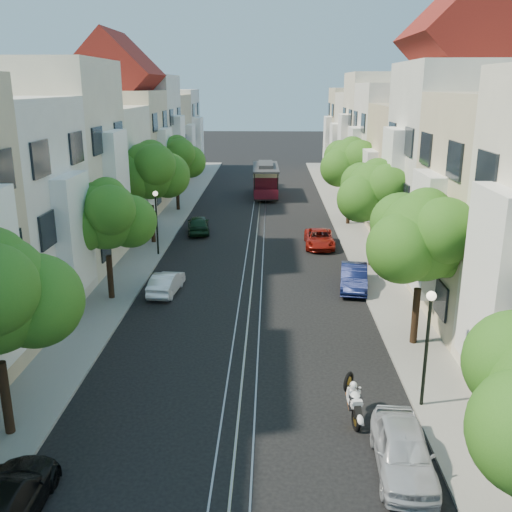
# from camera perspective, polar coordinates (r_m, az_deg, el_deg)

# --- Properties ---
(ground) EXTENTS (200.00, 200.00, 0.00)m
(ground) POSITION_cam_1_polar(r_m,az_deg,el_deg) (42.92, 0.08, 2.26)
(ground) COLOR black
(ground) RESTS_ON ground
(sidewalk_east) EXTENTS (2.50, 80.00, 0.12)m
(sidewalk_east) POSITION_cam_1_polar(r_m,az_deg,el_deg) (43.34, 9.71, 2.24)
(sidewalk_east) COLOR gray
(sidewalk_east) RESTS_ON ground
(sidewalk_west) EXTENTS (2.50, 80.00, 0.12)m
(sidewalk_west) POSITION_cam_1_polar(r_m,az_deg,el_deg) (43.69, -9.48, 2.37)
(sidewalk_west) COLOR gray
(sidewalk_west) RESTS_ON ground
(rail_left) EXTENTS (0.06, 80.00, 0.02)m
(rail_left) POSITION_cam_1_polar(r_m,az_deg,el_deg) (42.94, -0.65, 2.28)
(rail_left) COLOR gray
(rail_left) RESTS_ON ground
(rail_slot) EXTENTS (0.06, 80.00, 0.02)m
(rail_slot) POSITION_cam_1_polar(r_m,az_deg,el_deg) (42.92, 0.08, 2.28)
(rail_slot) COLOR gray
(rail_slot) RESTS_ON ground
(rail_right) EXTENTS (0.06, 80.00, 0.02)m
(rail_right) POSITION_cam_1_polar(r_m,az_deg,el_deg) (42.91, 0.82, 2.27)
(rail_right) COLOR gray
(rail_right) RESTS_ON ground
(lane_line) EXTENTS (0.08, 80.00, 0.01)m
(lane_line) POSITION_cam_1_polar(r_m,az_deg,el_deg) (42.92, 0.08, 2.27)
(lane_line) COLOR tan
(lane_line) RESTS_ON ground
(townhouses_east) EXTENTS (7.75, 72.00, 12.00)m
(townhouses_east) POSITION_cam_1_polar(r_m,az_deg,el_deg) (43.21, 16.21, 8.71)
(townhouses_east) COLOR beige
(townhouses_east) RESTS_ON ground
(townhouses_west) EXTENTS (7.75, 72.00, 11.76)m
(townhouses_west) POSITION_cam_1_polar(r_m,az_deg,el_deg) (43.79, -15.83, 8.70)
(townhouses_west) COLOR silver
(townhouses_west) RESTS_ON ground
(tree_e_b) EXTENTS (4.93, 4.08, 6.68)m
(tree_e_b) POSITION_cam_1_polar(r_m,az_deg,el_deg) (24.12, 16.42, 1.68)
(tree_e_b) COLOR black
(tree_e_b) RESTS_ON ground
(tree_e_c) EXTENTS (4.84, 3.99, 6.52)m
(tree_e_c) POSITION_cam_1_polar(r_m,az_deg,el_deg) (34.64, 11.91, 6.20)
(tree_e_c) COLOR black
(tree_e_c) RESTS_ON ground
(tree_e_d) EXTENTS (5.01, 4.16, 6.85)m
(tree_e_d) POSITION_cam_1_polar(r_m,az_deg,el_deg) (45.34, 9.51, 9.08)
(tree_e_d) COLOR black
(tree_e_d) RESTS_ON ground
(tree_w_b) EXTENTS (4.72, 3.87, 6.27)m
(tree_w_b) POSITION_cam_1_polar(r_m,az_deg,el_deg) (29.40, -14.70, 3.77)
(tree_w_b) COLOR black
(tree_w_b) RESTS_ON ground
(tree_w_c) EXTENTS (5.13, 4.28, 7.09)m
(tree_w_c) POSITION_cam_1_polar(r_m,az_deg,el_deg) (39.79, -10.47, 8.29)
(tree_w_c) COLOR black
(tree_w_c) RESTS_ON ground
(tree_w_d) EXTENTS (4.84, 3.99, 6.52)m
(tree_w_d) POSITION_cam_1_polar(r_m,az_deg,el_deg) (50.57, -7.91, 9.61)
(tree_w_d) COLOR black
(tree_w_d) RESTS_ON ground
(lamp_east) EXTENTS (0.32, 0.32, 4.16)m
(lamp_east) POSITION_cam_1_polar(r_m,az_deg,el_deg) (19.94, 16.82, -7.27)
(lamp_east) COLOR black
(lamp_east) RESTS_ON ground
(lamp_west) EXTENTS (0.32, 0.32, 4.16)m
(lamp_west) POSITION_cam_1_polar(r_m,az_deg,el_deg) (37.14, -9.94, 4.24)
(lamp_west) COLOR black
(lamp_west) RESTS_ON ground
(sportbike_rider) EXTENTS (0.58, 1.83, 1.53)m
(sportbike_rider) POSITION_cam_1_polar(r_m,az_deg,el_deg) (19.52, 9.72, -13.97)
(sportbike_rider) COLOR black
(sportbike_rider) RESTS_ON ground
(cable_car) EXTENTS (2.68, 8.01, 3.06)m
(cable_car) POSITION_cam_1_polar(r_m,az_deg,el_deg) (57.37, 0.97, 7.78)
(cable_car) COLOR black
(cable_car) RESTS_ON ground
(parked_car_e_near) EXTENTS (1.81, 4.04, 1.35)m
(parked_car_e_near) POSITION_cam_1_polar(r_m,az_deg,el_deg) (17.76, 14.50, -18.28)
(parked_car_e_near) COLOR #B4B8C1
(parked_car_e_near) RESTS_ON ground
(parked_car_e_mid) EXTENTS (1.91, 4.18, 1.33)m
(parked_car_e_mid) POSITION_cam_1_polar(r_m,az_deg,el_deg) (31.54, 9.76, -2.11)
(parked_car_e_mid) COLOR #0B133B
(parked_car_e_mid) RESTS_ON ground
(parked_car_e_far) EXTENTS (2.01, 4.26, 1.18)m
(parked_car_e_far) POSITION_cam_1_polar(r_m,az_deg,el_deg) (39.45, 6.35, 1.74)
(parked_car_e_far) COLOR maroon
(parked_car_e_far) RESTS_ON ground
(parked_car_w_near) EXTENTS (1.79, 4.20, 1.21)m
(parked_car_w_near) POSITION_cam_1_polar(r_m,az_deg,el_deg) (16.91, -23.71, -21.60)
(parked_car_w_near) COLOR black
(parked_car_w_near) RESTS_ON ground
(parked_car_w_mid) EXTENTS (1.56, 3.60, 1.15)m
(parked_car_w_mid) POSITION_cam_1_polar(r_m,az_deg,el_deg) (30.88, -8.97, -2.66)
(parked_car_w_mid) COLOR white
(parked_car_w_mid) RESTS_ON ground
(parked_car_w_far) EXTENTS (2.12, 4.14, 1.35)m
(parked_car_w_far) POSITION_cam_1_polar(r_m,az_deg,el_deg) (43.15, -5.78, 3.18)
(parked_car_w_far) COLOR black
(parked_car_w_far) RESTS_ON ground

